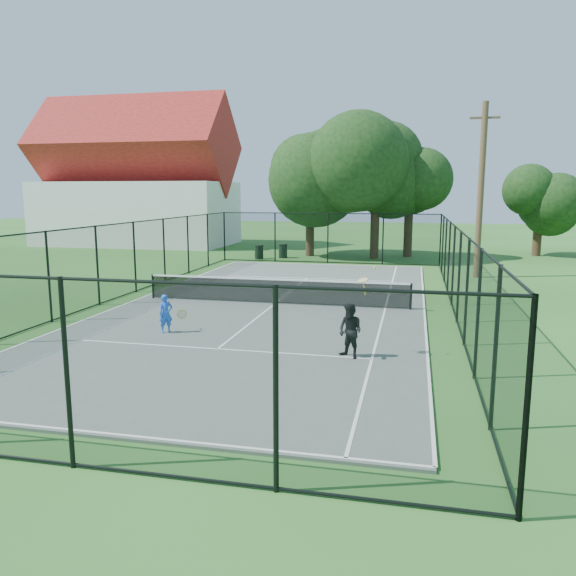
% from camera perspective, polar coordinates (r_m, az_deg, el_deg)
% --- Properties ---
extents(ground, '(120.00, 120.00, 0.00)m').
position_cam_1_polar(ground, '(21.22, -1.30, -1.74)').
color(ground, '#28541C').
extents(tennis_court, '(11.00, 24.00, 0.06)m').
position_cam_1_polar(tennis_court, '(21.22, -1.30, -1.66)').
color(tennis_court, '#4F5D55').
rests_on(tennis_court, ground).
extents(tennis_net, '(10.08, 0.08, 0.95)m').
position_cam_1_polar(tennis_net, '(21.11, -1.30, -0.20)').
color(tennis_net, black).
rests_on(tennis_net, tennis_court).
extents(fence, '(13.10, 26.10, 3.00)m').
position_cam_1_polar(fence, '(20.98, -1.31, 2.28)').
color(fence, black).
rests_on(fence, ground).
extents(tree_near_left, '(6.20, 6.20, 8.09)m').
position_cam_1_polar(tree_near_left, '(37.48, 2.28, 10.87)').
color(tree_near_left, '#332114').
rests_on(tree_near_left, ground).
extents(tree_near_mid, '(6.68, 6.68, 8.73)m').
position_cam_1_polar(tree_near_mid, '(36.40, 8.95, 11.44)').
color(tree_near_mid, '#332114').
rests_on(tree_near_mid, ground).
extents(tree_near_right, '(5.52, 5.52, 7.61)m').
position_cam_1_polar(tree_near_right, '(37.80, 12.28, 10.44)').
color(tree_near_right, '#332114').
rests_on(tree_near_right, ground).
extents(tree_far_right, '(4.07, 4.07, 5.38)m').
position_cam_1_polar(tree_far_right, '(41.00, 24.19, 7.63)').
color(tree_far_right, '#332114').
rests_on(tree_far_right, ground).
extents(building, '(15.30, 8.15, 11.87)m').
position_cam_1_polar(building, '(47.60, -15.13, 10.25)').
color(building, silver).
rests_on(building, ground).
extents(trash_bin_left, '(0.58, 0.58, 0.89)m').
position_cam_1_polar(trash_bin_left, '(35.85, -2.96, 3.68)').
color(trash_bin_left, black).
rests_on(trash_bin_left, ground).
extents(trash_bin_right, '(0.58, 0.58, 0.90)m').
position_cam_1_polar(trash_bin_right, '(36.40, -0.51, 3.79)').
color(trash_bin_right, black).
rests_on(trash_bin_right, ground).
extents(utility_pole, '(1.40, 0.30, 8.49)m').
position_cam_1_polar(utility_pole, '(29.34, 19.00, 9.38)').
color(utility_pole, '#4C3823').
rests_on(utility_pole, ground).
extents(player_blue, '(0.83, 0.49, 1.15)m').
position_cam_1_polar(player_blue, '(17.15, -12.28, -2.56)').
color(player_blue, blue).
rests_on(player_blue, tennis_court).
extents(player_black, '(1.00, 0.90, 2.30)m').
position_cam_1_polar(player_black, '(14.29, 6.35, -4.33)').
color(player_black, black).
rests_on(player_black, tennis_court).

